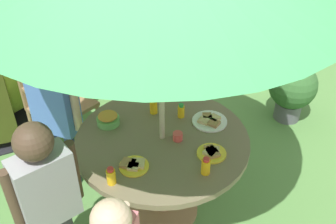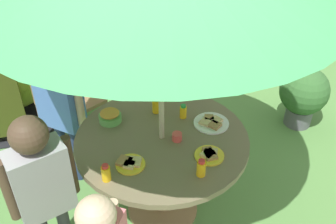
{
  "view_description": "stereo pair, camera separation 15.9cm",
  "coord_description": "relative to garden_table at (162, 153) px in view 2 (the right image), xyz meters",
  "views": [
    {
      "loc": [
        -1.05,
        -1.78,
        2.48
      ],
      "look_at": [
        0.05,
        0.01,
        0.94
      ],
      "focal_mm": 41.97,
      "sensor_mm": 36.0,
      "label": 1
    },
    {
      "loc": [
        -0.91,
        -1.86,
        2.48
      ],
      "look_at": [
        0.05,
        0.01,
        0.94
      ],
      "focal_mm": 41.97,
      "sensor_mm": 36.0,
      "label": 2
    }
  ],
  "objects": [
    {
      "name": "juice_bottle_center_back",
      "position": [
        -0.47,
        -0.2,
        0.2
      ],
      "size": [
        0.06,
        0.06,
        0.12
      ],
      "color": "yellow",
      "rests_on": "garden_table"
    },
    {
      "name": "child_in_blue_shirt",
      "position": [
        -0.52,
        0.7,
        0.21
      ],
      "size": [
        0.34,
        0.37,
        1.27
      ],
      "rotation": [
        0.0,
        0.0,
        -0.93
      ],
      "color": "navy",
      "rests_on": "ground_plane"
    },
    {
      "name": "plate_back_edge",
      "position": [
        -0.3,
        -0.15,
        0.16
      ],
      "size": [
        0.19,
        0.19,
        0.03
      ],
      "color": "yellow",
      "rests_on": "garden_table"
    },
    {
      "name": "plate_far_left",
      "position": [
        0.38,
        -0.03,
        0.15
      ],
      "size": [
        0.25,
        0.25,
        0.03
      ],
      "color": "white",
      "rests_on": "garden_table"
    },
    {
      "name": "plate_center_front",
      "position": [
        0.19,
        -0.31,
        0.15
      ],
      "size": [
        0.19,
        0.19,
        0.03
      ],
      "color": "yellow",
      "rests_on": "garden_table"
    },
    {
      "name": "cup_near",
      "position": [
        0.08,
        -0.07,
        0.17
      ],
      "size": [
        0.07,
        0.07,
        0.06
      ],
      "primitive_type": "cylinder",
      "color": "#E04C47",
      "rests_on": "garden_table"
    },
    {
      "name": "juice_bottle_near_right",
      "position": [
        0.24,
        0.13,
        0.19
      ],
      "size": [
        0.05,
        0.05,
        0.11
      ],
      "color": "yellow",
      "rests_on": "garden_table"
    },
    {
      "name": "child_in_yellow_shirt",
      "position": [
        0.43,
        0.86,
        0.23
      ],
      "size": [
        0.32,
        0.4,
        1.31
      ],
      "rotation": [
        0.0,
        0.0,
        -2.03
      ],
      "color": "navy",
      "rests_on": "ground_plane"
    },
    {
      "name": "snack_bowl",
      "position": [
        -0.25,
        0.34,
        0.18
      ],
      "size": [
        0.16,
        0.16,
        0.09
      ],
      "color": "#66B259",
      "rests_on": "garden_table"
    },
    {
      "name": "ground_plane",
      "position": [
        0.0,
        0.0,
        -0.61
      ],
      "size": [
        10.0,
        10.0,
        0.02
      ],
      "primitive_type": "cube",
      "color": "#548442"
    },
    {
      "name": "garden_table",
      "position": [
        0.0,
        0.0,
        0.0
      ],
      "size": [
        1.2,
        1.2,
        0.75
      ],
      "color": "#93704C",
      "rests_on": "ground_plane"
    },
    {
      "name": "wooden_chair",
      "position": [
        -0.37,
        1.27,
        -0.07
      ],
      "size": [
        0.61,
        0.57,
        0.97
      ],
      "rotation": [
        0.0,
        0.0,
        0.29
      ],
      "color": "#93704C",
      "rests_on": "ground_plane"
    },
    {
      "name": "juice_bottle_near_left",
      "position": [
        0.05,
        -0.43,
        0.2
      ],
      "size": [
        0.06,
        0.06,
        0.12
      ],
      "color": "yellow",
      "rests_on": "garden_table"
    },
    {
      "name": "juice_bottle_far_right",
      "position": [
        0.1,
        0.28,
        0.2
      ],
      "size": [
        0.06,
        0.06,
        0.13
      ],
      "color": "yellow",
      "rests_on": "garden_table"
    },
    {
      "name": "potted_plant",
      "position": [
        1.73,
        0.37,
        -0.24
      ],
      "size": [
        0.48,
        0.48,
        0.63
      ],
      "color": "#595960",
      "rests_on": "ground_plane"
    },
    {
      "name": "child_in_grey_shirt",
      "position": [
        -0.83,
        -0.1,
        0.2
      ],
      "size": [
        0.43,
        0.22,
        1.26
      ],
      "rotation": [
        0.0,
        0.0,
        0.11
      ],
      "color": "#3F3F47",
      "rests_on": "ground_plane"
    }
  ]
}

